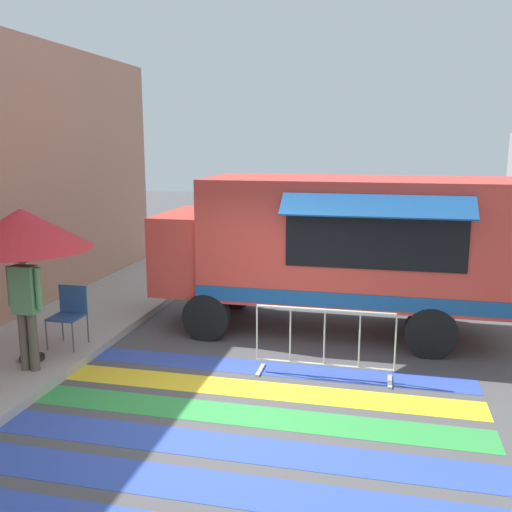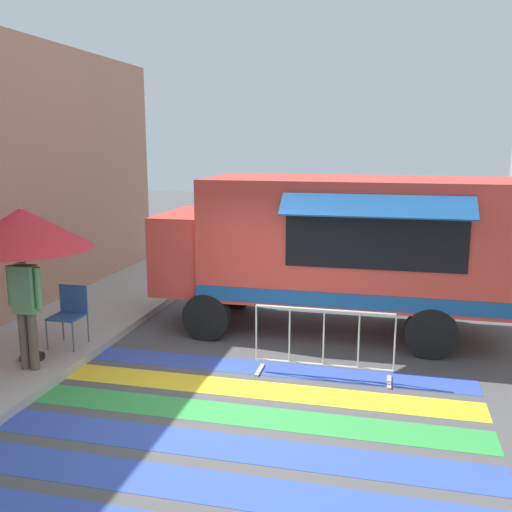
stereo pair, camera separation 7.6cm
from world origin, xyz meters
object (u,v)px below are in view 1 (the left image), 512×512
Objects in this scene: patio_umbrella at (22,229)px; barricade_front at (324,344)px; food_truck at (330,241)px; folding_chair at (70,310)px; vendor_person at (25,300)px.

barricade_front is (4.27, 0.64, -1.60)m from patio_umbrella.
food_truck is 2.40m from barricade_front.
folding_chair is (0.21, 0.74, -1.40)m from patio_umbrella.
food_truck is at bearing 33.82° from patio_umbrella.
folding_chair is 0.47× the size of barricade_front.
folding_chair is at bearing 178.58° from barricade_front.
patio_umbrella is (-4.12, -2.76, 0.49)m from food_truck.
patio_umbrella reaches higher than folding_chair.
patio_umbrella reaches higher than vendor_person.
barricade_front is (0.15, -2.12, -1.11)m from food_truck.
barricade_front is at bearing -85.92° from food_truck.
barricade_front is at bearing -12.59° from folding_chair.
food_truck is 3.07× the size of barricade_front.
food_truck is at bearing 94.08° from barricade_front.
food_truck is 4.49m from folding_chair.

